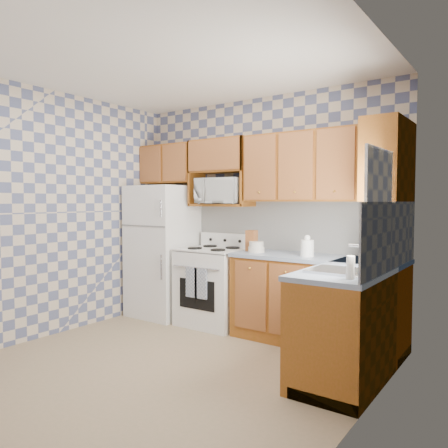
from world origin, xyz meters
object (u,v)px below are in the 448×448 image
Objects in this scene: stove_body at (214,287)px; microwave at (221,191)px; electric_kettle at (307,248)px; refrigerator at (163,251)px.

stove_body is 1.16m from microwave.
electric_kettle is at bearing -3.52° from stove_body.
electric_kettle is (2.04, -0.05, 0.17)m from refrigerator.
microwave is (0.03, 0.12, 1.16)m from stove_body.
electric_kettle is at bearing -1.43° from refrigerator.
stove_body is at bearing -112.14° from microwave.
refrigerator is at bearing 178.57° from electric_kettle.
refrigerator is at bearing -178.22° from stove_body.
stove_body is 1.60× the size of microwave.
refrigerator is 1.87× the size of stove_body.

